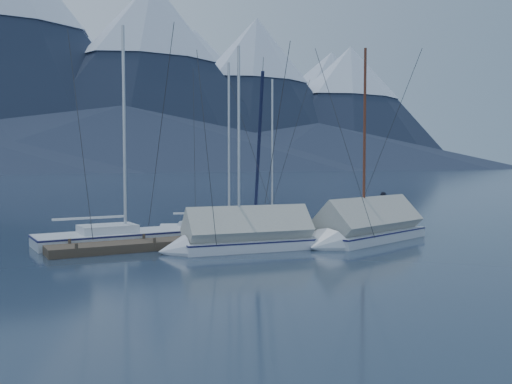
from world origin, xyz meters
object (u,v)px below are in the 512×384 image
sailboat_open_left (138,238)px  sailboat_covered_far (236,239)px  sailboat_open_right (277,226)px  sailboat_covered_near (362,231)px  person (383,208)px  sailboat_open_mid (239,230)px

sailboat_open_left → sailboat_covered_far: sailboat_open_left is taller
sailboat_open_right → sailboat_covered_near: sailboat_covered_near is taller
sailboat_open_left → person: sailboat_open_left is taller
sailboat_open_left → person: size_ratio=6.15×
sailboat_covered_near → sailboat_covered_far: 6.00m
sailboat_open_mid → person: bearing=-19.9°
sailboat_open_left → sailboat_covered_near: sailboat_open_left is taller
sailboat_open_mid → sailboat_covered_far: 5.20m
sailboat_covered_near → person: bearing=35.8°
sailboat_open_right → sailboat_covered_near: bearing=-80.9°
sailboat_open_mid → sailboat_covered_near: 6.24m
sailboat_covered_near → sailboat_open_left: bearing=151.0°
sailboat_open_left → sailboat_open_right: sailboat_open_left is taller
sailboat_open_right → sailboat_covered_far: bearing=-134.5°
sailboat_open_mid → sailboat_open_left: bearing=-176.5°
sailboat_covered_near → sailboat_covered_far: (-5.97, 0.59, -0.04)m
sailboat_open_right → sailboat_covered_far: sailboat_covered_far is taller
sailboat_open_left → sailboat_open_right: size_ratio=1.21×
person → sailboat_covered_far: bearing=83.6°
sailboat_covered_near → person: sailboat_covered_near is taller
sailboat_open_left → sailboat_open_mid: 5.25m
sailboat_covered_far → person: 9.80m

